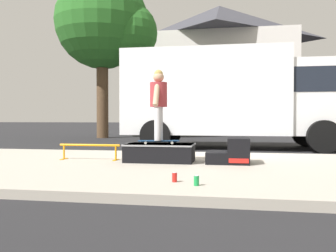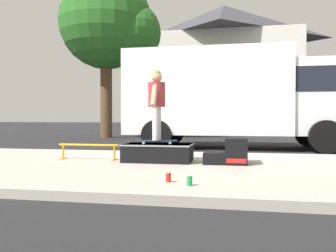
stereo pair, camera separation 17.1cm
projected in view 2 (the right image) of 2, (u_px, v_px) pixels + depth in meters
ground_plane at (217, 155)px, 9.17m from camera, size 140.00×140.00×0.00m
sidewalk_slab at (207, 169)px, 6.23m from camera, size 50.00×5.00×0.12m
skate_box at (158, 152)px, 6.82m from camera, size 1.31×0.74×0.34m
kicker_ramp at (230, 153)px, 6.56m from camera, size 0.78×0.69×0.47m
grind_rail at (88, 148)px, 7.16m from camera, size 1.26×0.28×0.31m
skateboard at (157, 141)px, 6.78m from camera, size 0.81×0.37×0.07m
skater_kid at (157, 99)px, 6.77m from camera, size 0.33×0.69×1.34m
soda_can at (168, 177)px, 4.63m from camera, size 0.07×0.07×0.13m
soda_can_b at (190, 181)px, 4.37m from camera, size 0.07×0.07×0.13m
box_truck at (238, 94)px, 11.19m from camera, size 6.91×2.63×3.05m
street_tree_main at (111, 25)px, 17.15m from camera, size 4.93×4.48×7.82m
house_behind at (224, 68)px, 23.51m from camera, size 9.54×8.23×8.40m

